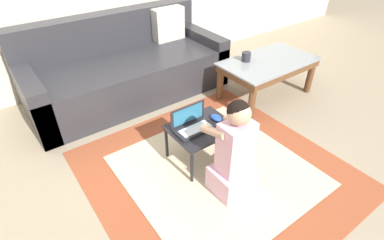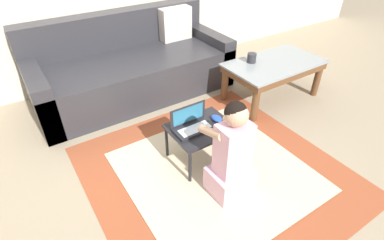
{
  "view_description": "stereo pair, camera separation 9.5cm",
  "coord_description": "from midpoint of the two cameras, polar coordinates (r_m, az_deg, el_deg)",
  "views": [
    {
      "loc": [
        -1.03,
        -1.49,
        1.69
      ],
      "look_at": [
        0.05,
        0.0,
        0.37
      ],
      "focal_mm": 28.0,
      "sensor_mm": 36.0,
      "label": 1
    },
    {
      "loc": [
        -0.95,
        -1.54,
        1.69
      ],
      "look_at": [
        0.05,
        0.0,
        0.37
      ],
      "focal_mm": 28.0,
      "sensor_mm": 36.0,
      "label": 2
    }
  ],
  "objects": [
    {
      "name": "laptop",
      "position": [
        2.26,
        1.28,
        -1.02
      ],
      "size": [
        0.31,
        0.16,
        0.18
      ],
      "color": "#232328",
      "rests_on": "laptop_desk"
    },
    {
      "name": "person_seated",
      "position": [
        2.05,
        8.93,
        -6.7
      ],
      "size": [
        0.3,
        0.35,
        0.75
      ],
      "color": "#E5B2CC",
      "rests_on": "ground_plane"
    },
    {
      "name": "laptop_desk",
      "position": [
        2.32,
        2.98,
        -2.14
      ],
      "size": [
        0.48,
        0.39,
        0.31
      ],
      "color": "black",
      "rests_on": "ground_plane"
    },
    {
      "name": "computer_mouse",
      "position": [
        2.37,
        5.85,
        0.3
      ],
      "size": [
        0.07,
        0.11,
        0.03
      ],
      "color": "#234CB2",
      "rests_on": "laptop_desk"
    },
    {
      "name": "cup_on_table",
      "position": [
        3.14,
        12.16,
        11.48
      ],
      "size": [
        0.09,
        0.09,
        0.09
      ],
      "color": "#2D2D33",
      "rests_on": "coffee_table"
    },
    {
      "name": "coffee_table",
      "position": [
        3.24,
        16.15,
        9.44
      ],
      "size": [
        1.0,
        0.57,
        0.41
      ],
      "color": "gray",
      "rests_on": "ground_plane"
    },
    {
      "name": "couch",
      "position": [
        3.33,
        -10.54,
        9.84
      ],
      "size": [
        2.05,
        0.92,
        0.8
      ],
      "color": "#2D2D33",
      "rests_on": "ground_plane"
    },
    {
      "name": "ground_plane",
      "position": [
        2.48,
        0.1,
        -7.53
      ],
      "size": [
        16.0,
        16.0,
        0.0
      ],
      "primitive_type": "plane",
      "color": "gray"
    },
    {
      "name": "area_rug",
      "position": [
        2.38,
        5.57,
        -9.76
      ],
      "size": [
        1.83,
        1.85,
        0.01
      ],
      "color": "#9E4C2D",
      "rests_on": "ground_plane"
    }
  ]
}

